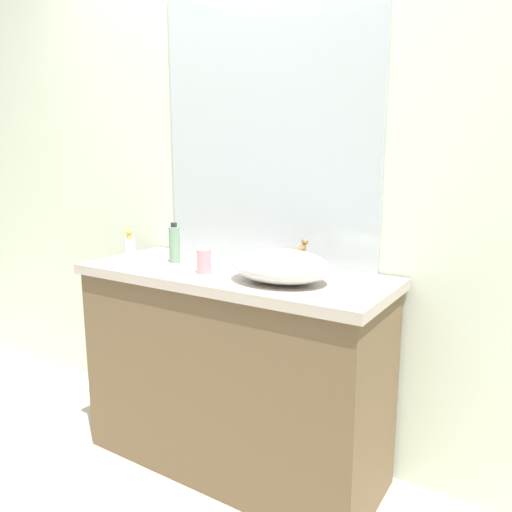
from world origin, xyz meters
TOP-DOWN VIEW (x-y plane):
  - bathroom_wall_rear at (0.00, 0.73)m, footprint 6.00×0.06m
  - vanity_counter at (0.08, 0.42)m, footprint 1.34×0.53m
  - wall_mirror_panel at (0.08, 0.69)m, footprint 1.07×0.01m
  - sink_basin at (0.34, 0.37)m, footprint 0.39×0.30m
  - faucet at (0.34, 0.54)m, footprint 0.03×0.12m
  - soap_dispenser at (-0.46, 0.37)m, footprint 0.05×0.05m
  - lotion_bottle at (-0.24, 0.43)m, footprint 0.05×0.05m
  - perfume_bottle at (0.01, 0.33)m, footprint 0.06×0.06m

SIDE VIEW (x-z plane):
  - vanity_counter at x=0.08m, z-range 0.00..0.88m
  - perfume_bottle at x=0.01m, z-range 0.88..0.99m
  - soap_dispenser at x=-0.46m, z-range 0.87..1.01m
  - sink_basin at x=0.34m, z-range 0.88..1.01m
  - faucet at x=0.34m, z-range 0.89..1.04m
  - lotion_bottle at x=-0.24m, z-range 0.88..1.06m
  - bathroom_wall_rear at x=0.00m, z-range 0.00..2.60m
  - wall_mirror_panel at x=0.08m, z-range 0.88..2.13m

